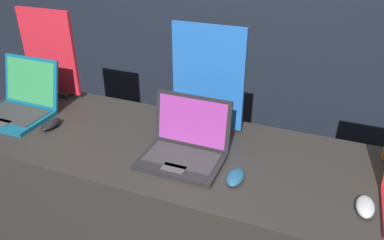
% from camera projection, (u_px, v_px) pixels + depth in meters
% --- Properties ---
extents(display_counter, '(2.34, 0.67, 0.91)m').
position_uv_depth(display_counter, '(193.00, 230.00, 1.81)').
color(display_counter, '#282623').
rests_on(display_counter, ground_plane).
extents(laptop_front, '(0.33, 0.32, 0.26)m').
position_uv_depth(laptop_front, '(20.00, 103.00, 1.87)').
color(laptop_front, '#0F5170').
rests_on(laptop_front, display_counter).
extents(mouse_front, '(0.06, 0.12, 0.04)m').
position_uv_depth(mouse_front, '(51.00, 124.00, 1.77)').
color(mouse_front, black).
rests_on(mouse_front, display_counter).
extents(promo_stand_front, '(0.33, 0.07, 0.48)m').
position_uv_depth(promo_stand_front, '(50.00, 56.00, 2.01)').
color(promo_stand_front, black).
rests_on(promo_stand_front, display_counter).
extents(laptop_middle, '(0.33, 0.27, 0.24)m').
position_uv_depth(laptop_middle, '(185.00, 145.00, 1.53)').
color(laptop_middle, black).
rests_on(laptop_middle, display_counter).
extents(mouse_middle, '(0.06, 0.12, 0.03)m').
position_uv_depth(mouse_middle, '(235.00, 177.00, 1.42)').
color(mouse_middle, navy).
rests_on(mouse_middle, display_counter).
extents(promo_stand_middle, '(0.33, 0.07, 0.49)m').
position_uv_depth(promo_stand_middle, '(208.00, 82.00, 1.66)').
color(promo_stand_middle, black).
rests_on(promo_stand_middle, display_counter).
extents(mouse_back, '(0.06, 0.12, 0.03)m').
position_uv_depth(mouse_back, '(365.00, 207.00, 1.27)').
color(mouse_back, '#B2B2B7').
rests_on(mouse_back, display_counter).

